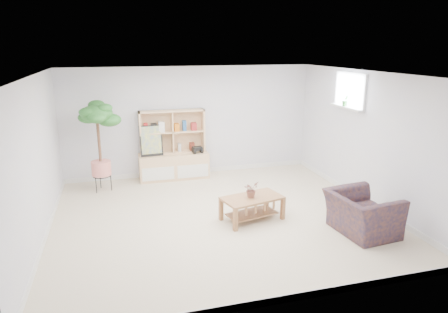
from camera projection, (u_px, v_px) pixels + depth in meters
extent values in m
cube|color=beige|center=(219.00, 216.00, 6.83)|extent=(5.50, 5.00, 0.01)
cube|color=silver|center=(219.00, 74.00, 6.18)|extent=(5.50, 5.00, 0.01)
cube|color=silver|center=(191.00, 121.00, 8.83)|extent=(5.50, 0.01, 2.40)
cube|color=silver|center=(280.00, 206.00, 4.18)|extent=(5.50, 0.01, 2.40)
cube|color=silver|center=(37.00, 161.00, 5.80)|extent=(0.01, 5.00, 2.40)
cube|color=silver|center=(366.00, 139.00, 7.21)|extent=(0.01, 5.00, 2.40)
cube|color=white|center=(346.00, 107.00, 7.61)|extent=(0.14, 1.00, 0.04)
imported|color=#337738|center=(251.00, 189.00, 6.57)|extent=(0.31, 0.31, 0.27)
imported|color=#0F193E|center=(362.00, 211.00, 6.14)|extent=(0.96, 1.07, 0.73)
imported|color=#216921|center=(345.00, 100.00, 7.64)|extent=(0.12, 0.10, 0.21)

